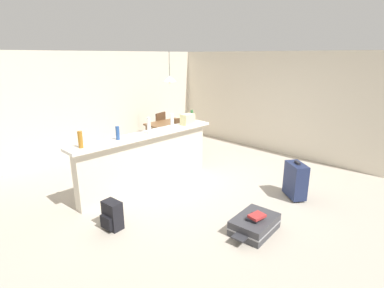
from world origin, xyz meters
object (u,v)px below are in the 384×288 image
backpack_black (112,216)px  suitcase_flat_charcoal (254,224)px  bottle_green (192,116)px  dining_table (170,126)px  book_stack (255,217)px  bottle_amber (80,140)px  suitcase_upright_navy (296,180)px  bottle_clear (172,121)px  pendant_lamp (170,79)px  bottle_white (149,125)px  dining_chair_near_partition (184,135)px  dining_chair_far_side (158,127)px  bottle_blue (118,133)px  grocery_bag (187,119)px

backpack_black → suitcase_flat_charcoal: bearing=-47.8°
bottle_green → dining_table: size_ratio=0.24×
suitcase_flat_charcoal → book_stack: (-0.04, -0.03, 0.15)m
bottle_amber → suitcase_upright_navy: bearing=-38.8°
bottle_clear → bottle_green: bottle_clear is taller
pendant_lamp → suitcase_flat_charcoal: size_ratio=0.90×
bottle_white → bottle_clear: bottle_white is taller
dining_chair_near_partition → backpack_black: dining_chair_near_partition is taller
bottle_amber → dining_chair_far_side: bottle_amber is taller
book_stack → suitcase_upright_navy: bearing=4.9°
dining_chair_far_side → bottle_clear: bearing=-121.9°
backpack_black → bottle_white: bearing=30.3°
dining_table → dining_chair_near_partition: (0.00, -0.51, -0.13)m
suitcase_flat_charcoal → book_stack: book_stack is taller
bottle_amber → bottle_white: 1.27m
pendant_lamp → dining_table: bearing=81.4°
pendant_lamp → dining_chair_far_side: bearing=84.3°
pendant_lamp → suitcase_flat_charcoal: pendant_lamp is taller
dining_table → bottle_white: bearing=-140.8°
bottle_clear → suitcase_upright_navy: bottle_clear is taller
bottle_blue → pendant_lamp: 2.81m
bottle_amber → bottle_green: bearing=1.8°
dining_chair_near_partition → dining_chair_far_side: 1.07m
dining_chair_far_side → book_stack: 4.62m
bottle_blue → bottle_clear: size_ratio=0.84×
bottle_clear → backpack_black: size_ratio=0.66×
suitcase_flat_charcoal → bottle_white: bearing=92.1°
book_stack → bottle_amber: bearing=119.5°
bottle_clear → dining_table: bottle_clear is taller
dining_chair_near_partition → bottle_white: bearing=-152.4°
bottle_amber → dining_chair_far_side: (3.07, 1.94, -0.66)m
bottle_blue → bottle_white: 0.62m
dining_table → suitcase_upright_navy: (-0.28, -3.59, -0.32)m
grocery_bag → dining_table: size_ratio=0.24×
grocery_bag → bottle_amber: bearing=179.1°
dining_table → pendant_lamp: 1.21m
grocery_bag → pendant_lamp: (0.76, 1.39, 0.70)m
dining_chair_near_partition → dining_table: bearing=90.2°
bottle_white → bottle_green: size_ratio=1.14×
suitcase_flat_charcoal → bottle_amber: bearing=120.5°
pendant_lamp → grocery_bag: bearing=-118.6°
dining_chair_far_side → dining_chair_near_partition: bearing=-92.8°
bottle_blue → suitcase_upright_navy: size_ratio=0.35×
bottle_clear → pendant_lamp: (1.16, 1.37, 0.67)m
bottle_clear → dining_chair_near_partition: 1.61m
dining_chair_far_side → suitcase_flat_charcoal: dining_chair_far_side is taller
backpack_black → dining_table: bearing=35.7°
grocery_bag → bottle_white: bearing=-179.4°
bottle_blue → dining_chair_far_side: (2.42, 1.95, -0.64)m
bottle_white → backpack_black: size_ratio=0.71×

